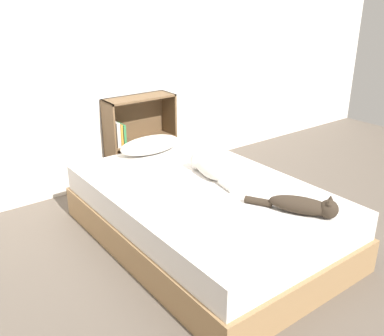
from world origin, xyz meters
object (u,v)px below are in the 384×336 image
Objects in this scene: cat_light at (206,167)px; pillow at (150,145)px; cat_dark at (304,206)px; bed at (204,214)px; bookshelf at (137,138)px.

pillow is at bearing 16.72° from cat_light.
pillow is 0.71m from cat_light.
cat_light is (0.09, -0.70, -0.01)m from pillow.
cat_light reaches higher than cat_dark.
cat_light is (0.16, 0.18, 0.30)m from bed.
cat_dark is at bearing -70.04° from bed.
cat_light is 0.90m from cat_dark.
cat_dark is (0.11, -0.90, -0.01)m from cat_light.
bookshelf reaches higher than pillow.
bed is 2.40× the size of bookshelf.
cat_dark is at bearing -83.09° from pillow.
bookshelf reaches higher than cat_dark.
bookshelf is (-0.07, 2.06, -0.07)m from cat_dark.
cat_light is at bearing 157.24° from cat_dark.
pillow is 1.01× the size of cat_light.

